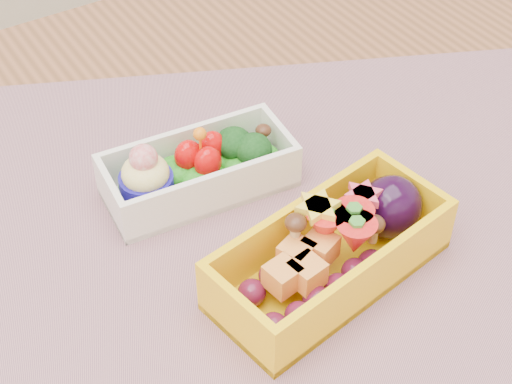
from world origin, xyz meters
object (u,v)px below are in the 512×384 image
bento_white (198,170)px  bento_yellow (335,250)px  placemat (251,237)px  table (261,338)px

bento_white → bento_yellow: 0.13m
placemat → bento_yellow: 0.07m
placemat → table: bearing=-97.3°
table → placemat: placemat is taller
table → bento_white: bearing=93.9°
bento_yellow → table: bearing=116.1°
bento_yellow → bento_white: bearing=96.8°
table → bento_white: (-0.01, 0.08, 0.12)m
table → bento_white: size_ratio=7.88×
placemat → bento_yellow: (0.03, -0.06, 0.03)m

